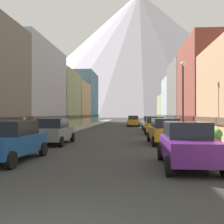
{
  "coord_description": "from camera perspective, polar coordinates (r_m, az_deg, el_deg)",
  "views": [
    {
      "loc": [
        1.69,
        -4.44,
        2.11
      ],
      "look_at": [
        -0.94,
        28.95,
        2.3
      ],
      "focal_mm": 44.47,
      "sensor_mm": 36.0,
      "label": 1
    }
  ],
  "objects": [
    {
      "name": "sidewalk_left",
      "position": [
        40.28,
        -6.89,
        -3.23
      ],
      "size": [
        2.5,
        100.0,
        0.15
      ],
      "primitive_type": "cube",
      "color": "gray",
      "rests_on": "ground"
    },
    {
      "name": "sidewalk_right",
      "position": [
        39.75,
        11.1,
        -3.26
      ],
      "size": [
        2.5,
        100.0,
        0.15
      ],
      "primitive_type": "cube",
      "color": "gray",
      "rests_on": "ground"
    },
    {
      "name": "storefront_left_2",
      "position": [
        33.43,
        -18.08,
        4.36
      ],
      "size": [
        7.52,
        12.89,
        10.01
      ],
      "color": "#99A5B2",
      "rests_on": "ground"
    },
    {
      "name": "storefront_left_3",
      "position": [
        44.91,
        -13.09,
        2.39
      ],
      "size": [
        9.03,
        10.02,
        8.78
      ],
      "color": "#8C9966",
      "rests_on": "ground"
    },
    {
      "name": "storefront_left_4",
      "position": [
        55.38,
        -9.55,
        1.58
      ],
      "size": [
        8.8,
        10.66,
        8.2
      ],
      "color": "tan",
      "rests_on": "ground"
    },
    {
      "name": "storefront_left_5",
      "position": [
        66.6,
        -6.3,
        2.79
      ],
      "size": [
        6.85,
        12.18,
        11.83
      ],
      "color": "slate",
      "rests_on": "ground"
    },
    {
      "name": "storefront_right_2",
      "position": [
        33.89,
        20.82,
        4.59
      ],
      "size": [
        7.67,
        10.87,
        10.36
      ],
      "color": "brown",
      "rests_on": "ground"
    },
    {
      "name": "storefront_right_3",
      "position": [
        44.79,
        16.83,
        3.24
      ],
      "size": [
        7.78,
        10.9,
        10.12
      ],
      "color": "#66605B",
      "rests_on": "ground"
    },
    {
      "name": "storefront_right_4",
      "position": [
        55.06,
        14.13,
        1.97
      ],
      "size": [
        7.1,
        9.8,
        8.94
      ],
      "color": "#99A5B2",
      "rests_on": "ground"
    },
    {
      "name": "storefront_right_5",
      "position": [
        65.25,
        12.65,
        0.49
      ],
      "size": [
        7.19,
        10.82,
        6.32
      ],
      "color": "#8C9966",
      "rests_on": "ground"
    },
    {
      "name": "car_left_0",
      "position": [
        13.19,
        -20.19,
        -5.57
      ],
      "size": [
        2.23,
        4.48,
        1.78
      ],
      "color": "#19478C",
      "rests_on": "ground"
    },
    {
      "name": "car_left_1",
      "position": [
        19.55,
        -11.84,
        -3.87
      ],
      "size": [
        2.07,
        4.4,
        1.78
      ],
      "color": "slate",
      "rests_on": "ground"
    },
    {
      "name": "car_right_0",
      "position": [
        11.43,
        15.22,
        -6.39
      ],
      "size": [
        2.09,
        4.41,
        1.78
      ],
      "color": "#591E72",
      "rests_on": "ground"
    },
    {
      "name": "car_right_1",
      "position": [
        19.59,
        10.71,
        -3.87
      ],
      "size": [
        2.24,
        4.48,
        1.78
      ],
      "color": "#B28419",
      "rests_on": "ground"
    },
    {
      "name": "car_right_2",
      "position": [
        28.81,
        8.71,
        -2.74
      ],
      "size": [
        2.07,
        4.4,
        1.78
      ],
      "color": "#B28419",
      "rests_on": "ground"
    },
    {
      "name": "car_right_3",
      "position": [
        36.41,
        7.82,
        -2.23
      ],
      "size": [
        2.06,
        4.4,
        1.78
      ],
      "color": "slate",
      "rests_on": "ground"
    },
    {
      "name": "car_driving_0",
      "position": [
        46.23,
        4.39,
        -1.83
      ],
      "size": [
        2.06,
        4.4,
        1.78
      ],
      "color": "#B28419",
      "rests_on": "ground"
    },
    {
      "name": "car_driving_1",
      "position": [
        48.33,
        4.39,
        -1.77
      ],
      "size": [
        2.06,
        4.4,
        1.78
      ],
      "color": "slate",
      "rests_on": "ground"
    },
    {
      "name": "potted_plant_0",
      "position": [
        18.89,
        20.88,
        -4.62
      ],
      "size": [
        0.6,
        0.6,
        0.97
      ],
      "color": "brown",
      "rests_on": "sidewalk_right"
    },
    {
      "name": "pedestrian_0",
      "position": [
        29.17,
        13.51,
        -2.69
      ],
      "size": [
        0.36,
        0.36,
        1.64
      ],
      "color": "brown",
      "rests_on": "sidewalk_right"
    },
    {
      "name": "pedestrian_1",
      "position": [
        21.16,
        -17.58,
        -3.5
      ],
      "size": [
        0.36,
        0.36,
        1.69
      ],
      "color": "navy",
      "rests_on": "sidewalk_left"
    },
    {
      "name": "streetlamp_right",
      "position": [
        21.39,
        14.39,
        4.71
      ],
      "size": [
        0.36,
        0.36,
        5.86
      ],
      "color": "black",
      "rests_on": "sidewalk_right"
    },
    {
      "name": "mountain_backdrop",
      "position": [
        270.52,
        5.64,
        11.78
      ],
      "size": [
        243.53,
        243.53,
        117.78
      ],
      "primitive_type": "cone",
      "color": "silver",
      "rests_on": "ground"
    }
  ]
}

